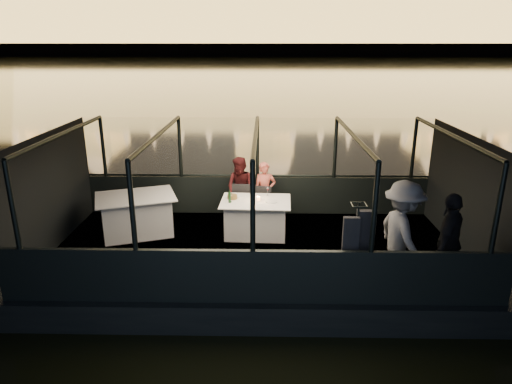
{
  "coord_description": "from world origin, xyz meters",
  "views": [
    {
      "loc": [
        0.18,
        -8.33,
        4.43
      ],
      "look_at": [
        0.0,
        0.4,
        1.55
      ],
      "focal_mm": 32.0,
      "sensor_mm": 36.0,
      "label": 1
    }
  ],
  "objects_px": {
    "dining_table_aft": "(137,217)",
    "passenger_dark": "(449,240)",
    "coat_stand": "(356,244)",
    "wine_bottle": "(230,196)",
    "chair_port_right": "(262,207)",
    "person_man_maroon": "(241,188)",
    "passenger_stripe": "(401,238)",
    "dining_table_central": "(256,218)",
    "person_woman_coral": "(265,188)",
    "chair_port_left": "(241,207)"
  },
  "relations": [
    {
      "from": "coat_stand",
      "to": "passenger_stripe",
      "type": "height_order",
      "value": "passenger_stripe"
    },
    {
      "from": "dining_table_central",
      "to": "passenger_dark",
      "type": "distance_m",
      "value": 3.87
    },
    {
      "from": "passenger_dark",
      "to": "coat_stand",
      "type": "bearing_deg",
      "value": -43.18
    },
    {
      "from": "person_man_maroon",
      "to": "passenger_stripe",
      "type": "relative_size",
      "value": 0.8
    },
    {
      "from": "passenger_stripe",
      "to": "dining_table_aft",
      "type": "bearing_deg",
      "value": 55.92
    },
    {
      "from": "dining_table_central",
      "to": "person_woman_coral",
      "type": "distance_m",
      "value": 0.99
    },
    {
      "from": "coat_stand",
      "to": "person_man_maroon",
      "type": "xyz_separation_m",
      "value": [
        -1.99,
        3.33,
        -0.15
      ]
    },
    {
      "from": "dining_table_central",
      "to": "passenger_dark",
      "type": "bearing_deg",
      "value": -33.56
    },
    {
      "from": "chair_port_right",
      "to": "person_woman_coral",
      "type": "bearing_deg",
      "value": 90.9
    },
    {
      "from": "chair_port_right",
      "to": "person_woman_coral",
      "type": "height_order",
      "value": "person_woman_coral"
    },
    {
      "from": "coat_stand",
      "to": "person_man_maroon",
      "type": "relative_size",
      "value": 1.1
    },
    {
      "from": "dining_table_aft",
      "to": "person_woman_coral",
      "type": "xyz_separation_m",
      "value": [
        2.72,
        0.9,
        0.36
      ]
    },
    {
      "from": "dining_table_central",
      "to": "chair_port_right",
      "type": "xyz_separation_m",
      "value": [
        0.14,
        0.49,
        0.06
      ]
    },
    {
      "from": "person_woman_coral",
      "to": "chair_port_left",
      "type": "bearing_deg",
      "value": -144.54
    },
    {
      "from": "chair_port_left",
      "to": "passenger_dark",
      "type": "xyz_separation_m",
      "value": [
        3.53,
        -2.57,
        0.4
      ]
    },
    {
      "from": "coat_stand",
      "to": "wine_bottle",
      "type": "bearing_deg",
      "value": 133.21
    },
    {
      "from": "person_man_maroon",
      "to": "passenger_dark",
      "type": "bearing_deg",
      "value": -15.7
    },
    {
      "from": "wine_bottle",
      "to": "passenger_dark",
      "type": "bearing_deg",
      "value": -28.3
    },
    {
      "from": "coat_stand",
      "to": "chair_port_left",
      "type": "bearing_deg",
      "value": 124.3
    },
    {
      "from": "chair_port_left",
      "to": "person_woman_coral",
      "type": "distance_m",
      "value": 0.75
    },
    {
      "from": "coat_stand",
      "to": "person_woman_coral",
      "type": "distance_m",
      "value": 3.62
    },
    {
      "from": "dining_table_aft",
      "to": "wine_bottle",
      "type": "distance_m",
      "value": 2.07
    },
    {
      "from": "person_man_maroon",
      "to": "wine_bottle",
      "type": "relative_size",
      "value": 5.43
    },
    {
      "from": "dining_table_central",
      "to": "passenger_dark",
      "type": "relative_size",
      "value": 0.87
    },
    {
      "from": "dining_table_aft",
      "to": "passenger_stripe",
      "type": "distance_m",
      "value": 5.41
    },
    {
      "from": "dining_table_central",
      "to": "passenger_stripe",
      "type": "distance_m",
      "value": 3.23
    },
    {
      "from": "chair_port_right",
      "to": "passenger_stripe",
      "type": "relative_size",
      "value": 0.47
    },
    {
      "from": "chair_port_right",
      "to": "person_man_maroon",
      "type": "distance_m",
      "value": 0.71
    },
    {
      "from": "dining_table_central",
      "to": "person_man_maroon",
      "type": "relative_size",
      "value": 0.99
    },
    {
      "from": "dining_table_aft",
      "to": "passenger_dark",
      "type": "bearing_deg",
      "value": -20.38
    },
    {
      "from": "chair_port_left",
      "to": "chair_port_right",
      "type": "distance_m",
      "value": 0.46
    },
    {
      "from": "dining_table_central",
      "to": "person_man_maroon",
      "type": "bearing_deg",
      "value": 111.31
    },
    {
      "from": "chair_port_right",
      "to": "passenger_dark",
      "type": "distance_m",
      "value": 4.05
    },
    {
      "from": "dining_table_central",
      "to": "chair_port_left",
      "type": "xyz_separation_m",
      "value": [
        -0.32,
        0.45,
        0.06
      ]
    },
    {
      "from": "wine_bottle",
      "to": "coat_stand",
      "type": "bearing_deg",
      "value": -46.79
    },
    {
      "from": "dining_table_central",
      "to": "dining_table_aft",
      "type": "height_order",
      "value": "dining_table_aft"
    },
    {
      "from": "dining_table_central",
      "to": "person_woman_coral",
      "type": "xyz_separation_m",
      "value": [
        0.19,
        0.9,
        0.36
      ]
    },
    {
      "from": "dining_table_aft",
      "to": "passenger_dark",
      "type": "distance_m",
      "value": 6.13
    },
    {
      "from": "chair_port_left",
      "to": "person_man_maroon",
      "type": "height_order",
      "value": "person_man_maroon"
    },
    {
      "from": "dining_table_aft",
      "to": "chair_port_left",
      "type": "xyz_separation_m",
      "value": [
        2.21,
        0.44,
        0.06
      ]
    },
    {
      "from": "dining_table_aft",
      "to": "person_woman_coral",
      "type": "bearing_deg",
      "value": 18.26
    },
    {
      "from": "coat_stand",
      "to": "passenger_stripe",
      "type": "xyz_separation_m",
      "value": [
        0.82,
        0.38,
        -0.05
      ]
    },
    {
      "from": "chair_port_right",
      "to": "wine_bottle",
      "type": "xyz_separation_m",
      "value": [
        -0.67,
        -0.6,
        0.47
      ]
    },
    {
      "from": "passenger_dark",
      "to": "dining_table_aft",
      "type": "bearing_deg",
      "value": -74.21
    },
    {
      "from": "dining_table_aft",
      "to": "chair_port_left",
      "type": "distance_m",
      "value": 2.25
    },
    {
      "from": "dining_table_aft",
      "to": "chair_port_right",
      "type": "bearing_deg",
      "value": 10.26
    },
    {
      "from": "chair_port_left",
      "to": "wine_bottle",
      "type": "relative_size",
      "value": 3.38
    },
    {
      "from": "person_man_maroon",
      "to": "passenger_stripe",
      "type": "height_order",
      "value": "passenger_stripe"
    },
    {
      "from": "passenger_dark",
      "to": "dining_table_central",
      "type": "bearing_deg",
      "value": -87.39
    },
    {
      "from": "chair_port_left",
      "to": "coat_stand",
      "type": "distance_m",
      "value": 3.5
    }
  ]
}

